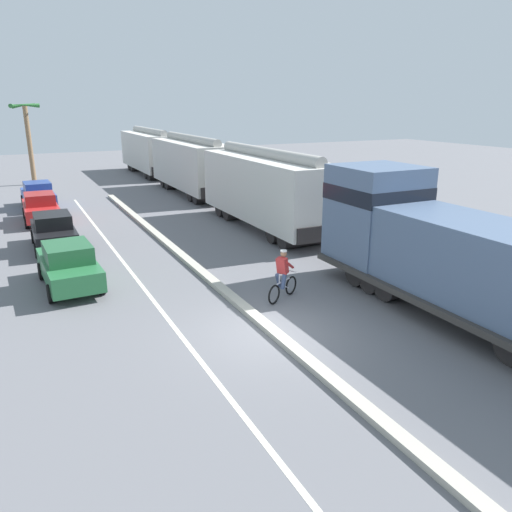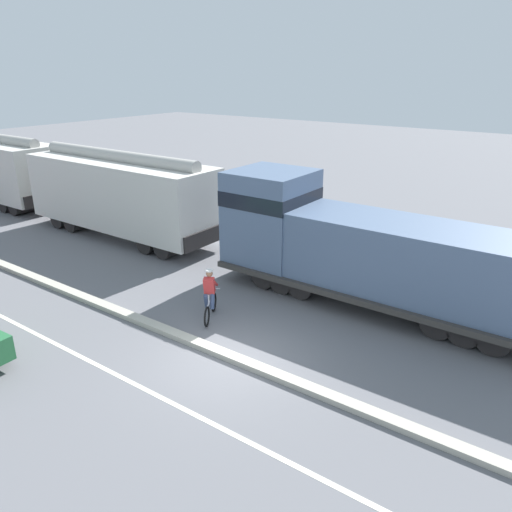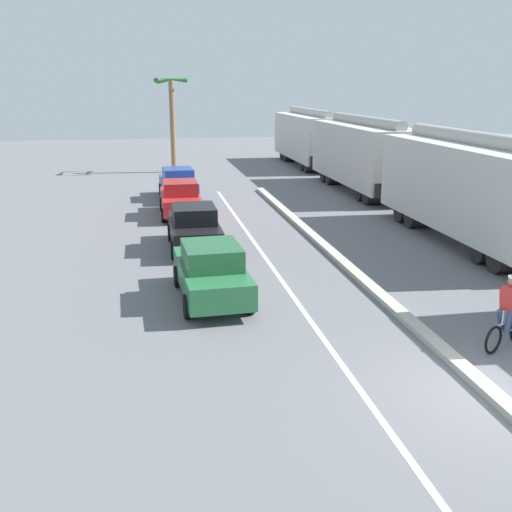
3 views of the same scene
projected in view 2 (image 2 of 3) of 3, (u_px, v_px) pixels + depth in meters
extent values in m
plane|color=slate|center=(230.00, 359.00, 14.14)|extent=(120.00, 120.00, 0.00)
cube|color=#B2AD9E|center=(95.00, 302.00, 17.38)|extent=(0.36, 36.00, 0.16)
cube|color=silver|center=(32.00, 332.00, 15.58)|extent=(0.14, 36.00, 0.01)
cube|color=slate|center=(397.00, 258.00, 16.33)|extent=(2.70, 9.86, 2.40)
cube|color=slate|center=(271.00, 217.00, 18.86)|extent=(2.80, 2.80, 3.50)
cube|color=black|center=(271.00, 196.00, 18.58)|extent=(2.83, 2.83, 0.56)
cube|color=#383533|center=(377.00, 287.00, 17.08)|extent=(3.10, 11.60, 0.20)
cylinder|color=#4C4947|center=(376.00, 291.00, 17.14)|extent=(1.10, 3.00, 1.10)
cylinder|color=black|center=(279.00, 267.00, 19.33)|extent=(2.40, 1.00, 1.00)
cylinder|color=black|center=(297.00, 271.00, 18.89)|extent=(2.40, 1.00, 1.00)
cylinder|color=black|center=(315.00, 276.00, 18.45)|extent=(2.40, 1.00, 1.00)
cylinder|color=black|center=(447.00, 310.00, 15.85)|extent=(2.40, 1.00, 1.00)
cylinder|color=black|center=(474.00, 317.00, 15.42)|extent=(2.40, 1.00, 1.00)
cylinder|color=black|center=(502.00, 325.00, 14.98)|extent=(2.40, 1.00, 1.00)
cube|color=beige|center=(121.00, 193.00, 23.65)|extent=(2.90, 10.40, 3.10)
cylinder|color=#ABA9A2|center=(117.00, 157.00, 23.03)|extent=(0.60, 9.88, 0.60)
cube|color=black|center=(58.00, 202.00, 26.93)|extent=(2.61, 0.10, 0.70)
cube|color=black|center=(205.00, 238.00, 21.21)|extent=(2.61, 0.10, 0.70)
cylinder|color=black|center=(76.00, 215.00, 26.30)|extent=(2.46, 0.90, 0.90)
cylinder|color=black|center=(89.00, 218.00, 25.70)|extent=(2.46, 0.90, 0.90)
cylinder|color=black|center=(163.00, 238.00, 22.79)|extent=(2.46, 0.90, 0.90)
cylinder|color=black|center=(181.00, 242.00, 22.19)|extent=(2.46, 0.90, 0.90)
cube|color=black|center=(46.00, 199.00, 27.53)|extent=(2.61, 0.10, 0.70)
cylinder|color=black|center=(22.00, 201.00, 29.11)|extent=(2.46, 0.90, 0.90)
cylinder|color=black|center=(33.00, 203.00, 28.51)|extent=(2.46, 0.90, 0.90)
torus|color=black|center=(214.00, 302.00, 16.79)|extent=(0.61, 0.36, 0.66)
torus|color=black|center=(207.00, 317.00, 15.82)|extent=(0.61, 0.36, 0.66)
cylinder|color=silver|center=(210.00, 301.00, 16.20)|extent=(0.72, 0.41, 0.05)
cylinder|color=silver|center=(211.00, 305.00, 16.35)|extent=(0.45, 0.27, 0.36)
cylinder|color=silver|center=(209.00, 300.00, 15.94)|extent=(0.04, 0.04, 0.30)
cylinder|color=silver|center=(213.00, 288.00, 16.52)|extent=(0.26, 0.44, 0.04)
cylinder|color=#38476B|center=(206.00, 301.00, 16.08)|extent=(0.33, 0.27, 0.52)
cylinder|color=#38476B|center=(212.00, 301.00, 16.06)|extent=(0.30, 0.25, 0.52)
cube|color=red|center=(209.00, 286.00, 15.95)|extent=(0.45, 0.45, 0.57)
sphere|color=#9E7051|center=(209.00, 273.00, 15.88)|extent=(0.22, 0.22, 0.22)
cylinder|color=white|center=(209.00, 271.00, 15.84)|extent=(0.22, 0.22, 0.05)
cylinder|color=red|center=(206.00, 283.00, 16.15)|extent=(0.45, 0.30, 0.36)
cylinder|color=red|center=(215.00, 283.00, 16.11)|extent=(0.45, 0.30, 0.36)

